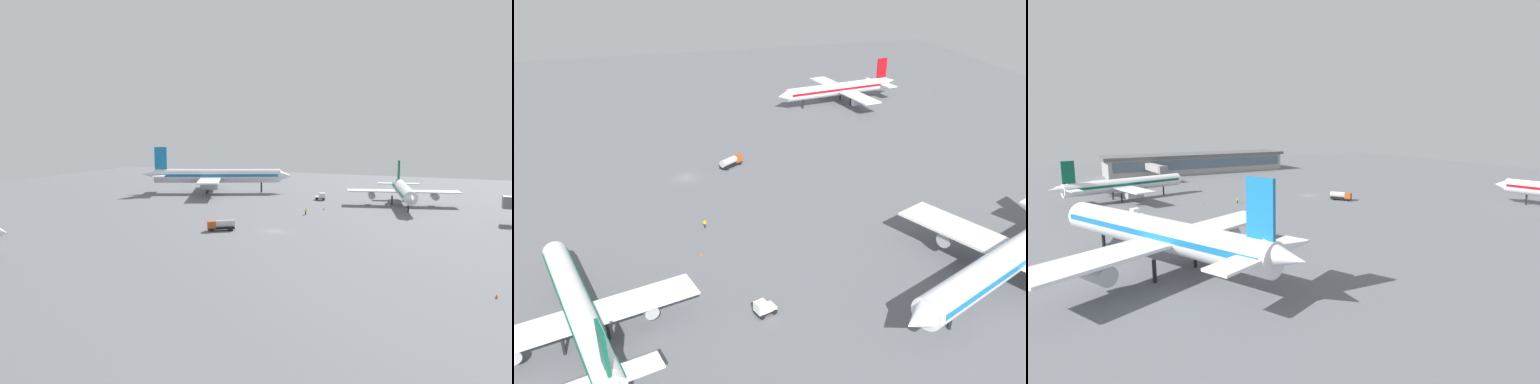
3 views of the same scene
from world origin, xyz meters
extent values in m
plane|color=slate|center=(0.00, 0.00, 0.00)|extent=(288.00, 288.00, 0.00)
cylinder|color=white|center=(51.60, -22.19, 4.66)|extent=(35.17, 12.31, 3.88)
cone|color=white|center=(33.36, -26.74, 4.66)|extent=(4.66, 4.52, 3.69)
cube|color=#0C593F|center=(51.60, -22.19, 4.95)|extent=(33.82, 12.04, 0.70)
cube|color=white|center=(53.31, -21.76, 4.27)|extent=(13.59, 33.88, 0.35)
cylinder|color=#A5A8AD|center=(51.04, -12.66, 2.91)|extent=(4.97, 3.18, 2.13)
cube|color=white|center=(67.00, -18.35, 5.04)|extent=(6.31, 13.77, 0.28)
cube|color=#0C593F|center=(67.00, -18.35, 9.70)|extent=(3.39, 1.23, 6.21)
cylinder|color=black|center=(39.62, -25.18, 1.36)|extent=(0.47, 0.47, 2.72)
cylinder|color=black|center=(55.09, -24.52, 1.36)|extent=(0.47, 0.47, 2.72)
cylinder|color=black|center=(53.59, -18.49, 1.36)|extent=(0.47, 0.47, 2.72)
cylinder|color=white|center=(58.39, 44.30, 5.97)|extent=(22.96, 43.36, 4.98)
cone|color=white|center=(68.21, 22.27, 5.97)|extent=(6.34, 6.47, 4.73)
cube|color=#1972B2|center=(58.39, 44.30, 6.35)|extent=(22.31, 41.75, 0.90)
cube|color=white|center=(57.47, 46.36, 5.48)|extent=(42.21, 24.10, 0.45)
cylinder|color=#A5A8AD|center=(46.48, 41.47, 3.73)|extent=(4.89, 6.49, 2.74)
cylinder|color=black|center=(64.84, 29.83, 1.74)|extent=(0.60, 0.60, 3.48)
cylinder|color=black|center=(53.28, 45.98, 1.74)|extent=(0.60, 0.60, 3.48)
cylinder|color=white|center=(-46.82, 57.44, 4.95)|extent=(10.03, 37.70, 4.13)
cone|color=white|center=(-43.65, 37.69, 4.95)|extent=(4.53, 4.70, 3.92)
cone|color=white|center=(-50.00, 77.19, 5.57)|extent=(4.08, 5.62, 3.30)
cube|color=red|center=(-46.82, 57.44, 5.26)|extent=(9.88, 36.23, 0.74)
cube|color=white|center=(-47.12, 59.29, 4.54)|extent=(36.15, 11.59, 0.37)
cylinder|color=#A5A8AD|center=(-37.27, 60.88, 3.10)|extent=(3.02, 5.18, 2.27)
cylinder|color=#A5A8AD|center=(-56.97, 57.71, 3.10)|extent=(3.02, 5.18, 2.27)
cube|color=white|center=(-49.50, 74.11, 5.37)|extent=(14.61, 5.58, 0.30)
cube|color=red|center=(-49.50, 74.11, 10.32)|extent=(1.01, 3.63, 6.60)
cylinder|color=black|center=(-44.74, 44.47, 1.44)|extent=(0.50, 0.50, 2.89)
cylinder|color=black|center=(-44.04, 60.93, 1.44)|extent=(0.50, 0.50, 2.89)
cylinder|color=black|center=(-50.56, 59.88, 1.44)|extent=(0.50, 0.50, 2.89)
cube|color=black|center=(54.03, 4.64, 0.55)|extent=(2.81, 3.63, 0.30)
cube|color=white|center=(54.25, 3.98, 1.50)|extent=(2.37, 2.30, 1.60)
cube|color=#3F596B|center=(54.50, 3.21, 1.82)|extent=(1.54, 0.58, 0.90)
cube|color=white|center=(53.75, 5.49, 0.95)|extent=(2.24, 1.92, 0.50)
cylinder|color=black|center=(55.28, 3.87, 0.40)|extent=(0.54, 0.85, 0.80)
cylinder|color=black|center=(53.48, 3.28, 0.40)|extent=(0.54, 0.85, 0.80)
cylinder|color=black|center=(54.58, 6.00, 0.40)|extent=(0.54, 0.85, 0.80)
cylinder|color=black|center=(52.78, 5.41, 0.40)|extent=(0.54, 0.85, 0.80)
cube|color=black|center=(-3.87, 11.77, 0.55)|extent=(5.14, 6.27, 0.30)
cube|color=#BF4C19|center=(-5.15, 13.63, 1.50)|extent=(2.59, 2.56, 1.60)
cube|color=#3F596B|center=(-5.61, 14.29, 1.82)|extent=(1.36, 0.97, 0.90)
cylinder|color=#B7B7BC|center=(-3.36, 11.03, 1.60)|extent=(4.04, 4.73, 1.80)
cylinder|color=black|center=(-5.91, 13.05, 0.40)|extent=(0.70, 0.83, 0.80)
cylinder|color=black|center=(-4.34, 14.13, 0.40)|extent=(0.70, 0.83, 0.80)
cylinder|color=black|center=(-3.40, 9.42, 0.40)|extent=(0.70, 0.83, 0.80)
cylinder|color=black|center=(-1.84, 10.50, 0.40)|extent=(0.70, 0.83, 0.80)
cylinder|color=#1E2338|center=(24.98, 0.29, 0.42)|extent=(0.32, 0.32, 0.85)
cylinder|color=yellow|center=(24.98, 0.29, 1.15)|extent=(0.38, 0.38, 0.60)
sphere|color=tan|center=(24.98, 0.29, 1.56)|extent=(0.22, 0.22, 0.22)
cylinder|color=yellow|center=(24.98, 0.05, 1.15)|extent=(0.10, 0.10, 0.54)
cylinder|color=yellow|center=(24.99, 0.53, 1.15)|extent=(0.10, 0.10, 0.54)
cone|color=#EA590C|center=(34.80, -2.06, 0.30)|extent=(0.44, 0.44, 0.60)
camera|label=1|loc=(-115.29, -44.19, 25.05)|focal=37.99mm
camera|label=2|loc=(120.00, -13.26, 53.60)|focal=38.81mm
camera|label=3|loc=(73.81, 108.38, 23.20)|focal=29.03mm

